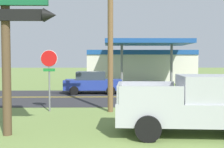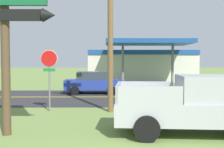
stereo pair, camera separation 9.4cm
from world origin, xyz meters
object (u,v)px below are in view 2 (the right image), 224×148
at_px(stop_sign, 49,69).
at_px(car_blue_near_lane, 93,82).
at_px(utility_pole, 110,9).
at_px(pickup_silver_parked_on_lawn, 196,105).
at_px(gas_station, 141,65).

bearing_deg(stop_sign, car_blue_near_lane, 76.57).
height_order(utility_pole, pickup_silver_parked_on_lawn, utility_pole).
bearing_deg(utility_pole, stop_sign, 177.25).
bearing_deg(pickup_silver_parked_on_lawn, gas_station, 88.07).
relative_size(stop_sign, car_blue_near_lane, 0.70).
distance_m(gas_station, car_blue_near_lane, 12.75).
bearing_deg(stop_sign, utility_pole, -2.75).
height_order(pickup_silver_parked_on_lawn, car_blue_near_lane, pickup_silver_parked_on_lawn).
bearing_deg(utility_pole, car_blue_near_lane, 99.92).
bearing_deg(stop_sign, pickup_silver_parked_on_lawn, -35.66).
relative_size(stop_sign, pickup_silver_parked_on_lawn, 0.55).
xyz_separation_m(stop_sign, utility_pole, (2.93, -0.14, 2.82)).
xyz_separation_m(utility_pole, pickup_silver_parked_on_lawn, (2.83, -4.00, -3.89)).
bearing_deg(pickup_silver_parked_on_lawn, utility_pole, 125.34).
height_order(stop_sign, pickup_silver_parked_on_lawn, stop_sign).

